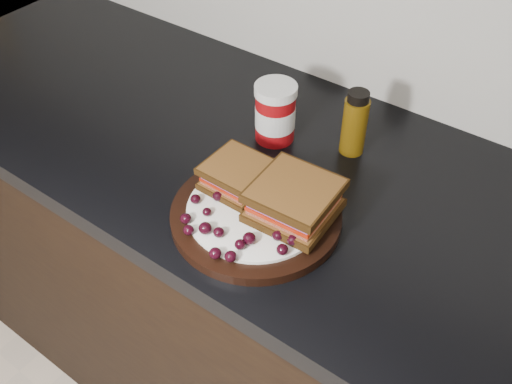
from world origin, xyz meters
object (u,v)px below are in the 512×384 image
plate (256,215)px  oil_bottle (355,123)px  condiment_jar (275,113)px  sandwich_left (237,175)px

plate → oil_bottle: (0.04, 0.25, 0.05)m
oil_bottle → condiment_jar: bearing=-159.3°
sandwich_left → oil_bottle: size_ratio=0.78×
oil_bottle → sandwich_left: bearing=-113.4°
plate → oil_bottle: oil_bottle is taller
sandwich_left → condiment_jar: bearing=104.1°
plate → condiment_jar: bearing=116.8°
sandwich_left → oil_bottle: oil_bottle is taller
plate → condiment_jar: (-0.10, 0.20, 0.05)m
condiment_jar → oil_bottle: (0.14, 0.05, 0.01)m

